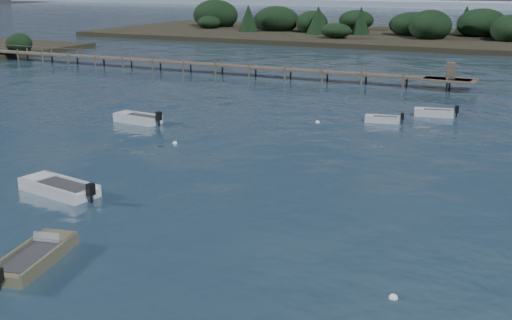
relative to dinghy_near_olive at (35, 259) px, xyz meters
The scene contains 12 objects.
ground 59.70m from the dinghy_near_olive, 86.35° to the left, with size 400.00×400.00×0.00m, color #152632.
dinghy_near_olive is the anchor object (origin of this frame).
tender_far_grey 24.95m from the dinghy_near_olive, 116.53° to the left, with size 4.14×1.85×1.32m.
tender_far_white 30.94m from the dinghy_near_olive, 79.51° to the left, with size 2.97×1.52×1.00m.
dinghy_mid_grey 8.49m from the dinghy_near_olive, 125.93° to the left, with size 4.95×2.46×1.23m.
tender_far_grey_b 35.48m from the dinghy_near_olive, 75.73° to the left, with size 3.46×1.76×1.16m.
buoy_b 13.56m from the dinghy_near_olive, 13.27° to the left, with size 0.32×0.32×0.32m, color white.
buoy_c 8.95m from the dinghy_near_olive, 132.43° to the left, with size 0.32×0.32×0.32m, color white.
buoy_e 28.21m from the dinghy_near_olive, 87.53° to the left, with size 0.32×0.32×0.32m, color white.
buoy_extra_b 18.80m from the dinghy_near_olive, 105.86° to the left, with size 0.32×0.32×0.32m, color white.
jetty 50.85m from the dinghy_near_olive, 110.66° to the left, with size 64.50×3.20×3.40m.
distant_haze 245.23m from the dinghy_near_olive, 110.58° to the left, with size 280.00×20.00×2.40m, color #8896A8.
Camera 1 is at (13.68, -16.42, 10.58)m, focal length 45.00 mm.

